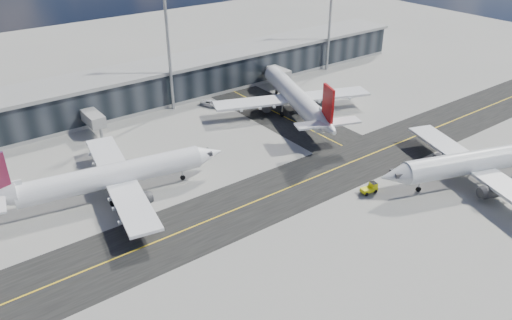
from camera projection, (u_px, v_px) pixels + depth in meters
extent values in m
plane|color=gray|center=(309.00, 195.00, 84.60)|extent=(300.00, 300.00, 0.00)
cube|color=black|center=(294.00, 186.00, 87.42)|extent=(180.00, 14.00, 0.02)
cube|color=black|center=(267.00, 108.00, 118.76)|extent=(14.00, 50.00, 0.02)
cube|color=yellow|center=(294.00, 185.00, 87.41)|extent=(180.00, 0.25, 0.01)
cube|color=yellow|center=(267.00, 108.00, 118.75)|extent=(0.25, 50.00, 0.01)
cube|color=black|center=(159.00, 84.00, 121.53)|extent=(150.00, 12.00, 8.00)
cube|color=gray|center=(157.00, 67.00, 119.44)|extent=(152.00, 13.00, 0.80)
cube|color=gray|center=(160.00, 98.00, 123.24)|extent=(150.00, 12.20, 0.80)
cube|color=gray|center=(91.00, 116.00, 105.60)|extent=(3.00, 10.00, 2.40)
cylinder|color=gray|center=(101.00, 134.00, 103.16)|extent=(0.60, 0.60, 2.40)
cube|color=gray|center=(275.00, 71.00, 131.89)|extent=(3.00, 10.00, 2.40)
cylinder|color=gray|center=(287.00, 85.00, 129.45)|extent=(0.60, 0.60, 2.40)
cylinder|color=gray|center=(169.00, 51.00, 111.84)|extent=(0.70, 0.70, 28.00)
cylinder|color=gray|center=(330.00, 20.00, 138.12)|extent=(0.70, 0.70, 28.00)
cylinder|color=silver|center=(112.00, 175.00, 82.60)|extent=(30.20, 9.17, 4.00)
cone|color=silver|center=(208.00, 154.00, 89.30)|extent=(5.62, 4.81, 4.00)
cube|color=silver|center=(119.00, 179.00, 83.47)|extent=(10.86, 34.31, 0.50)
cylinder|color=#2D2D30|center=(118.00, 168.00, 89.10)|extent=(4.53, 3.00, 2.30)
cylinder|color=#2D2D30|center=(135.00, 201.00, 79.67)|extent=(4.53, 3.00, 2.30)
cube|color=silver|center=(117.00, 164.00, 88.72)|extent=(2.04, 0.74, 0.80)
cube|color=silver|center=(135.00, 197.00, 79.29)|extent=(2.04, 0.74, 0.80)
cube|color=#2D2D30|center=(205.00, 153.00, 88.91)|extent=(2.35, 2.51, 0.70)
cylinder|color=gray|center=(182.00, 174.00, 88.66)|extent=(0.28, 0.28, 2.00)
cylinder|color=black|center=(183.00, 177.00, 89.01)|extent=(0.95, 0.50, 0.90)
cylinder|color=black|center=(106.00, 186.00, 86.20)|extent=(1.17, 0.68, 1.10)
cylinder|color=black|center=(113.00, 203.00, 81.49)|extent=(1.17, 0.68, 1.10)
cylinder|color=silver|center=(294.00, 96.00, 113.91)|extent=(15.62, 32.07, 4.35)
cone|color=silver|center=(270.00, 71.00, 129.57)|extent=(6.00, 6.63, 4.35)
cone|color=silver|center=(328.00, 126.00, 97.49)|extent=(6.38, 7.65, 4.35)
cube|color=silver|center=(293.00, 98.00, 115.35)|extent=(36.52, 18.18, 0.54)
cylinder|color=#2D2D30|center=(264.00, 104.00, 115.26)|extent=(3.96, 5.16, 2.50)
cylinder|color=#2D2D30|center=(317.00, 99.00, 118.42)|extent=(3.96, 5.16, 2.50)
cube|color=silver|center=(264.00, 101.00, 114.85)|extent=(1.18, 2.19, 0.87)
cube|color=silver|center=(317.00, 95.00, 118.01)|extent=(1.18, 2.19, 0.87)
cube|color=#A80B0D|center=(328.00, 103.00, 95.78)|extent=(2.08, 4.45, 6.75)
cube|color=silver|center=(328.00, 123.00, 97.18)|extent=(13.29, 7.47, 0.38)
cube|color=#2D2D30|center=(271.00, 70.00, 128.90)|extent=(3.01, 2.88, 0.76)
cylinder|color=gray|center=(277.00, 89.00, 126.41)|extent=(0.34, 0.34, 2.18)
cylinder|color=black|center=(276.00, 92.00, 126.80)|extent=(0.70, 1.05, 0.98)
cylinder|color=black|center=(282.00, 114.00, 113.99)|extent=(0.93, 1.31, 1.20)
cylinder|color=black|center=(309.00, 111.00, 115.56)|extent=(0.93, 1.31, 1.20)
cylinder|color=silver|center=(482.00, 161.00, 87.01)|extent=(30.02, 13.80, 4.05)
cone|color=silver|center=(395.00, 176.00, 82.45)|extent=(6.11, 5.49, 4.05)
cube|color=silver|center=(476.00, 167.00, 87.22)|extent=(16.08, 34.18, 0.51)
cylinder|color=#2D2D30|center=(494.00, 190.00, 82.38)|extent=(4.78, 3.60, 2.33)
cylinder|color=#2D2D30|center=(448.00, 157.00, 92.58)|extent=(4.78, 3.60, 2.33)
cube|color=silver|center=(495.00, 186.00, 82.00)|extent=(2.05, 1.05, 0.81)
cube|color=silver|center=(449.00, 154.00, 92.20)|extent=(2.05, 1.05, 0.81)
cube|color=#2D2D30|center=(398.00, 173.00, 82.39)|extent=(2.64, 2.77, 0.71)
cylinder|color=gray|center=(419.00, 185.00, 85.14)|extent=(0.31, 0.31, 2.03)
cylinder|color=black|center=(418.00, 189.00, 85.50)|extent=(0.98, 0.63, 0.91)
cylinder|color=black|center=(494.00, 185.00, 86.39)|extent=(1.22, 0.84, 1.11)
cylinder|color=black|center=(471.00, 169.00, 91.49)|extent=(1.22, 0.84, 1.11)
cube|color=#FFFD0D|center=(369.00, 189.00, 84.98)|extent=(3.05, 1.75, 0.67)
cube|color=#FFFD0D|center=(373.00, 185.00, 85.04)|extent=(1.23, 1.39, 0.87)
cube|color=black|center=(373.00, 183.00, 84.88)|extent=(1.13, 1.33, 0.24)
cylinder|color=black|center=(371.00, 188.00, 86.05)|extent=(0.70, 0.34, 0.67)
cylinder|color=black|center=(375.00, 191.00, 85.08)|extent=(0.70, 0.34, 0.67)
cylinder|color=black|center=(362.00, 191.00, 85.24)|extent=(0.70, 0.34, 0.67)
cylinder|color=black|center=(367.00, 194.00, 84.27)|extent=(0.70, 0.34, 0.67)
imported|color=silver|center=(211.00, 103.00, 119.48)|extent=(4.19, 5.73, 1.45)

